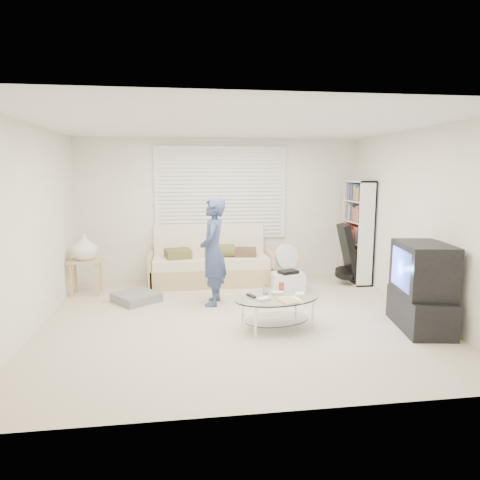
{
  "coord_description": "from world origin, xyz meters",
  "views": [
    {
      "loc": [
        -0.71,
        -5.37,
        1.93
      ],
      "look_at": [
        0.08,
        0.3,
        1.01
      ],
      "focal_mm": 32.0,
      "sensor_mm": 36.0,
      "label": 1
    }
  ],
  "objects": [
    {
      "name": "ground",
      "position": [
        0.0,
        0.0,
        0.0
      ],
      "size": [
        5.0,
        5.0,
        0.0
      ],
      "primitive_type": "plane",
      "color": "#C1B096",
      "rests_on": "ground"
    },
    {
      "name": "room_shell",
      "position": [
        0.0,
        0.48,
        1.63
      ],
      "size": [
        5.02,
        4.52,
        2.51
      ],
      "color": "white",
      "rests_on": "ground"
    },
    {
      "name": "window_blinds",
      "position": [
        0.0,
        2.2,
        1.55
      ],
      "size": [
        2.32,
        0.08,
        1.62
      ],
      "color": "silver",
      "rests_on": "ground"
    },
    {
      "name": "futon_sofa",
      "position": [
        -0.22,
        1.87,
        0.33
      ],
      "size": [
        2.08,
        0.84,
        1.02
      ],
      "color": "tan",
      "rests_on": "ground"
    },
    {
      "name": "grey_floor_pillow",
      "position": [
        -1.4,
        0.96,
        0.06
      ],
      "size": [
        0.79,
        0.79,
        0.13
      ],
      "primitive_type": "cube",
      "rotation": [
        0.0,
        0.0,
        0.66
      ],
      "color": "slate",
      "rests_on": "ground"
    },
    {
      "name": "side_table",
      "position": [
        -2.22,
        1.48,
        0.72
      ],
      "size": [
        0.49,
        0.39,
        0.97
      ],
      "color": "tan",
      "rests_on": "ground"
    },
    {
      "name": "bookshelf",
      "position": [
        2.32,
        1.63,
        0.89
      ],
      "size": [
        0.28,
        0.75,
        1.77
      ],
      "color": "white",
      "rests_on": "ground"
    },
    {
      "name": "guitar_case",
      "position": [
        2.11,
        1.48,
        0.46
      ],
      "size": [
        0.4,
        0.38,
        1.02
      ],
      "color": "black",
      "rests_on": "ground"
    },
    {
      "name": "floor_fan",
      "position": [
        1.06,
        1.57,
        0.42
      ],
      "size": [
        0.45,
        0.29,
        0.72
      ],
      "color": "white",
      "rests_on": "ground"
    },
    {
      "name": "storage_bin",
      "position": [
        0.98,
        1.15,
        0.16
      ],
      "size": [
        0.53,
        0.39,
        0.36
      ],
      "color": "white",
      "rests_on": "ground"
    },
    {
      "name": "tv_unit",
      "position": [
        2.2,
        -0.65,
        0.52
      ],
      "size": [
        0.67,
        1.05,
        1.07
      ],
      "color": "black",
      "rests_on": "ground"
    },
    {
      "name": "coffee_table",
      "position": [
        0.44,
        -0.42,
        0.33
      ],
      "size": [
        1.22,
        0.92,
        0.53
      ],
      "color": "silver",
      "rests_on": "ground"
    },
    {
      "name": "standing_person",
      "position": [
        -0.26,
        0.68,
        0.78
      ],
      "size": [
        0.48,
        0.63,
        1.56
      ],
      "primitive_type": "imported",
      "rotation": [
        0.0,
        0.0,
        -1.77
      ],
      "color": "#354F70",
      "rests_on": "ground"
    }
  ]
}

